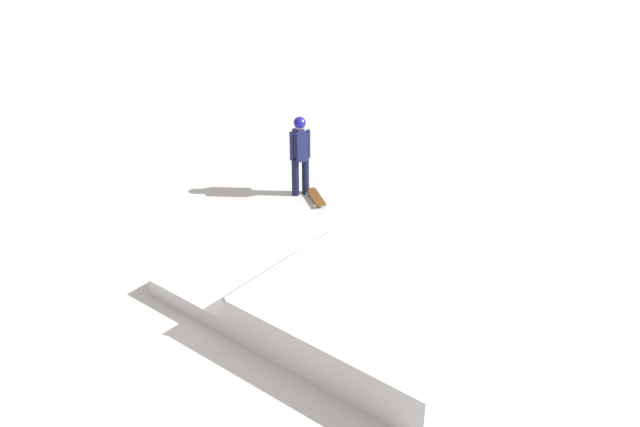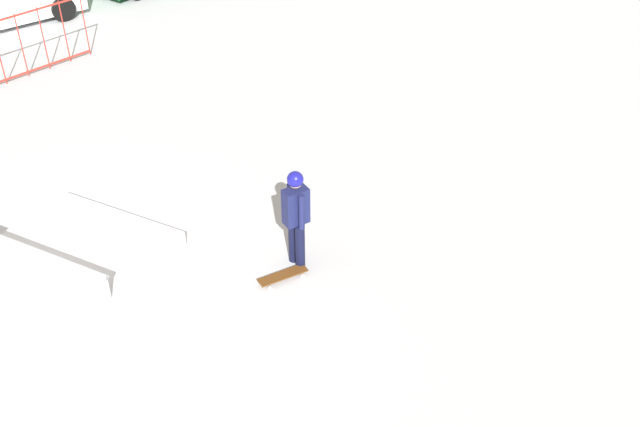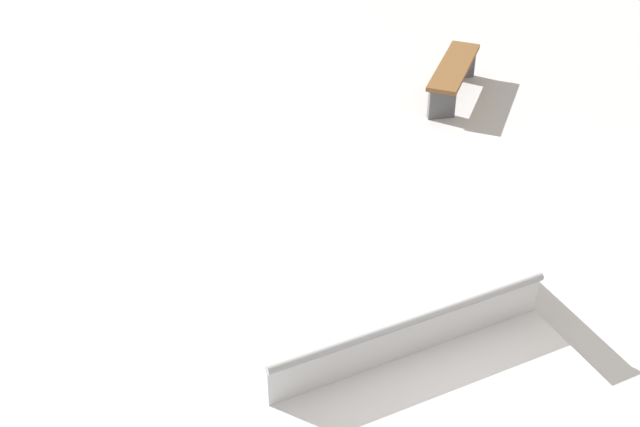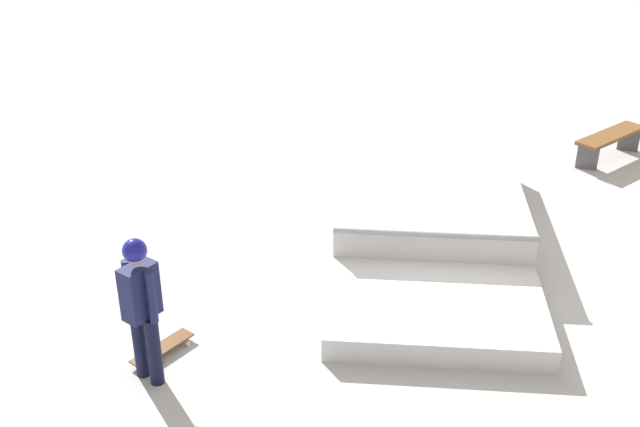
% 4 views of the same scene
% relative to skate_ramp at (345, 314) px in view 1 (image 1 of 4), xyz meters
% --- Properties ---
extents(ground_plane, '(60.00, 60.00, 0.00)m').
position_rel_skate_ramp_xyz_m(ground_plane, '(0.79, 0.33, -0.32)').
color(ground_plane, '#B7BABF').
extents(skate_ramp, '(5.90, 3.94, 0.74)m').
position_rel_skate_ramp_xyz_m(skate_ramp, '(0.00, 0.00, 0.00)').
color(skate_ramp, silver).
rests_on(skate_ramp, ground).
extents(skater, '(0.43, 0.43, 1.73)m').
position_rel_skate_ramp_xyz_m(skater, '(4.26, -2.06, 0.69)').
color(skater, black).
rests_on(skater, ground).
extents(skateboard, '(0.82, 0.44, 0.09)m').
position_rel_skate_ramp_xyz_m(skateboard, '(3.84, -2.16, -0.24)').
color(skateboard, '#593314').
rests_on(skateboard, ground).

